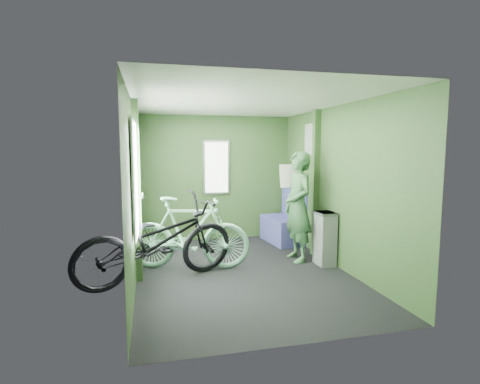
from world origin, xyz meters
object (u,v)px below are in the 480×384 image
Objects in this scene: bicycle_mint at (189,269)px; bicycle_black at (159,283)px; waste_box at (325,238)px; passenger at (298,206)px; bench_seat at (284,227)px.

bicycle_black is at bearing 152.94° from bicycle_mint.
passenger is at bearing 134.81° from waste_box.
bicycle_mint is 2.01m from waste_box.
bicycle_black is 2.68× the size of waste_box.
passenger is at bearing -73.89° from bicycle_mint.
passenger reaches higher than waste_box.
passenger is 1.71× the size of bench_seat.
bicycle_mint is 1.85m from passenger.
bench_seat reaches higher than waste_box.
bicycle_black is 1.27× the size of passenger.
bicycle_black is 2.42m from waste_box.
passenger is 2.12× the size of waste_box.
waste_box reaches higher than bicycle_mint.
bench_seat reaches higher than bicycle_mint.
bicycle_black reaches higher than bicycle_mint.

